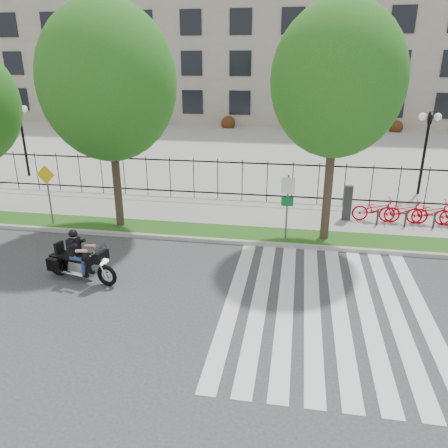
# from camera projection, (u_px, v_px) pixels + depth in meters

# --- Properties ---
(ground) EXTENTS (120.00, 120.00, 0.00)m
(ground) POSITION_uv_depth(u_px,v_px,m) (162.00, 293.00, 13.11)
(ground) COLOR #353538
(ground) RESTS_ON ground
(curb) EXTENTS (60.00, 0.20, 0.15)m
(curb) POSITION_uv_depth(u_px,v_px,m) (194.00, 239.00, 16.87)
(curb) COLOR #9F9D96
(curb) RESTS_ON ground
(grass_verge) EXTENTS (60.00, 1.50, 0.15)m
(grass_verge) POSITION_uv_depth(u_px,v_px,m) (199.00, 231.00, 17.65)
(grass_verge) COLOR #174F13
(grass_verge) RESTS_ON ground
(sidewalk) EXTENTS (60.00, 3.50, 0.15)m
(sidewalk) POSITION_uv_depth(u_px,v_px,m) (211.00, 212.00, 19.96)
(sidewalk) COLOR gray
(sidewalk) RESTS_ON ground
(plaza) EXTENTS (80.00, 34.00, 0.10)m
(plaza) POSITION_uv_depth(u_px,v_px,m) (253.00, 144.00, 36.16)
(plaza) COLOR gray
(plaza) RESTS_ON ground
(crosswalk_stripes) EXTENTS (5.70, 8.00, 0.01)m
(crosswalk_stripes) POSITION_uv_depth(u_px,v_px,m) (326.00, 307.00, 12.34)
(crosswalk_stripes) COLOR silver
(crosswalk_stripes) RESTS_ON ground
(iron_fence) EXTENTS (30.00, 0.06, 2.00)m
(iron_fence) POSITION_uv_depth(u_px,v_px,m) (218.00, 179.00, 21.20)
(iron_fence) COLOR black
(iron_fence) RESTS_ON sidewalk
(office_building) EXTENTS (60.00, 21.90, 20.15)m
(office_building) POSITION_uv_depth(u_px,v_px,m) (273.00, 30.00, 51.06)
(office_building) COLOR gray
(office_building) RESTS_ON ground
(lamp_post_left) EXTENTS (1.06, 0.70, 4.25)m
(lamp_post_left) POSITION_uv_depth(u_px,v_px,m) (21.00, 123.00, 24.98)
(lamp_post_left) COLOR black
(lamp_post_left) RESTS_ON ground
(lamp_post_right) EXTENTS (1.06, 0.70, 4.25)m
(lamp_post_right) POSITION_uv_depth(u_px,v_px,m) (427.00, 133.00, 21.46)
(lamp_post_right) COLOR black
(lamp_post_right) RESTS_ON ground
(street_tree_1) EXTENTS (5.11, 5.11, 8.59)m
(street_tree_1) POSITION_uv_depth(u_px,v_px,m) (108.00, 82.00, 16.18)
(street_tree_1) COLOR #392A1F
(street_tree_1) RESTS_ON grass_verge
(street_tree_2) EXTENTS (4.57, 4.57, 8.39)m
(street_tree_2) POSITION_uv_depth(u_px,v_px,m) (337.00, 81.00, 14.82)
(street_tree_2) COLOR #392A1F
(street_tree_2) RESTS_ON grass_verge
(sign_pole_regulatory) EXTENTS (0.50, 0.09, 2.50)m
(sign_pole_regulatory) POSITION_uv_depth(u_px,v_px,m) (287.00, 199.00, 16.17)
(sign_pole_regulatory) COLOR #59595B
(sign_pole_regulatory) RESTS_ON grass_verge
(sign_pole_warning) EXTENTS (0.78, 0.09, 2.49)m
(sign_pole_warning) POSITION_uv_depth(u_px,v_px,m) (48.00, 187.00, 17.72)
(sign_pole_warning) COLOR #59595B
(sign_pole_warning) RESTS_ON grass_verge
(motorcycle_rider) EXTENTS (2.60, 1.08, 2.04)m
(motorcycle_rider) POSITION_uv_depth(u_px,v_px,m) (80.00, 260.00, 13.67)
(motorcycle_rider) COLOR black
(motorcycle_rider) RESTS_ON ground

